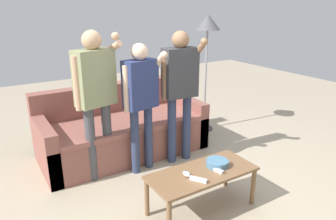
{
  "coord_description": "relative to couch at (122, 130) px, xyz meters",
  "views": [
    {
      "loc": [
        -1.7,
        -2.27,
        1.9
      ],
      "look_at": [
        -0.12,
        0.28,
        0.88
      ],
      "focal_mm": 33.71,
      "sensor_mm": 36.0,
      "label": 1
    }
  ],
  "objects": [
    {
      "name": "game_remote_wand_spare",
      "position": [
        0.24,
        -1.62,
        0.13
      ],
      "size": [
        0.06,
        0.17,
        0.03
      ],
      "color": "white",
      "rests_on": "coffee_table"
    },
    {
      "name": "coffee_table",
      "position": [
        0.12,
        -1.56,
        0.06
      ],
      "size": [
        1.04,
        0.46,
        0.41
      ],
      "color": "brown",
      "rests_on": "ground"
    },
    {
      "name": "floor_lamp",
      "position": [
        1.42,
        0.06,
        1.23
      ],
      "size": [
        0.36,
        0.36,
        1.75
      ],
      "color": "#2D2D33",
      "rests_on": "ground"
    },
    {
      "name": "player_center",
      "position": [
        0.0,
        -0.58,
        0.64
      ],
      "size": [
        0.47,
        0.32,
        1.5
      ],
      "color": "#2D3856",
      "rests_on": "ground"
    },
    {
      "name": "snack_bowl",
      "position": [
        0.31,
        -1.55,
        0.14
      ],
      "size": [
        0.21,
        0.21,
        0.06
      ],
      "primitive_type": "cylinder",
      "color": "teal",
      "rests_on": "coffee_table"
    },
    {
      "name": "ground_plane",
      "position": [
        0.18,
        -1.33,
        -0.3
      ],
      "size": [
        12.0,
        12.0,
        0.0
      ],
      "primitive_type": "plane",
      "color": "tan"
    },
    {
      "name": "player_right",
      "position": [
        0.51,
        -0.6,
        0.71
      ],
      "size": [
        0.47,
        0.36,
        1.61
      ],
      "color": "#2D3856",
      "rests_on": "ground"
    },
    {
      "name": "game_remote_wand_far",
      "position": [
        -0.01,
        -1.68,
        0.13
      ],
      "size": [
        0.12,
        0.15,
        0.03
      ],
      "color": "white",
      "rests_on": "coffee_table"
    },
    {
      "name": "game_remote_wand_near",
      "position": [
        0.41,
        -1.52,
        0.13
      ],
      "size": [
        0.08,
        0.15,
        0.03
      ],
      "color": "white",
      "rests_on": "coffee_table"
    },
    {
      "name": "game_remote_nunchuk",
      "position": [
        -0.05,
        -1.55,
        0.13
      ],
      "size": [
        0.06,
        0.09,
        0.05
      ],
      "color": "white",
      "rests_on": "coffee_table"
    },
    {
      "name": "player_left",
      "position": [
        -0.47,
        -0.45,
        0.74
      ],
      "size": [
        0.52,
        0.31,
        1.65
      ],
      "color": "#47474C",
      "rests_on": "ground"
    },
    {
      "name": "couch",
      "position": [
        0.0,
        0.0,
        0.0
      ],
      "size": [
        2.1,
        0.95,
        0.87
      ],
      "color": "brown",
      "rests_on": "ground"
    }
  ]
}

